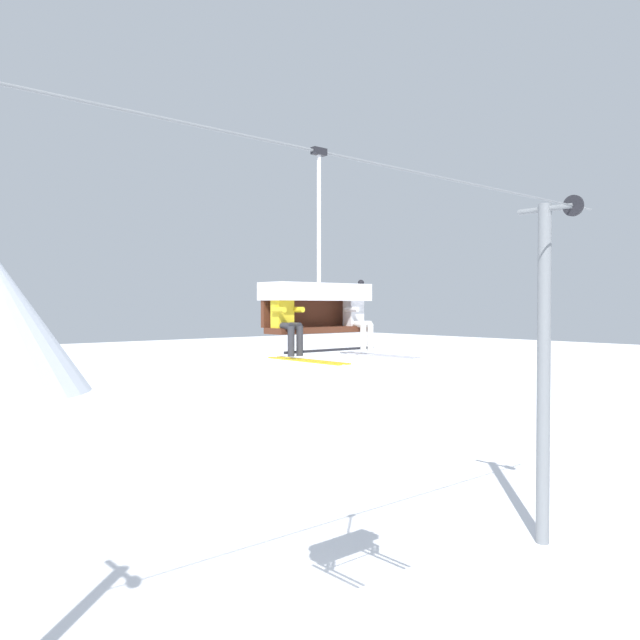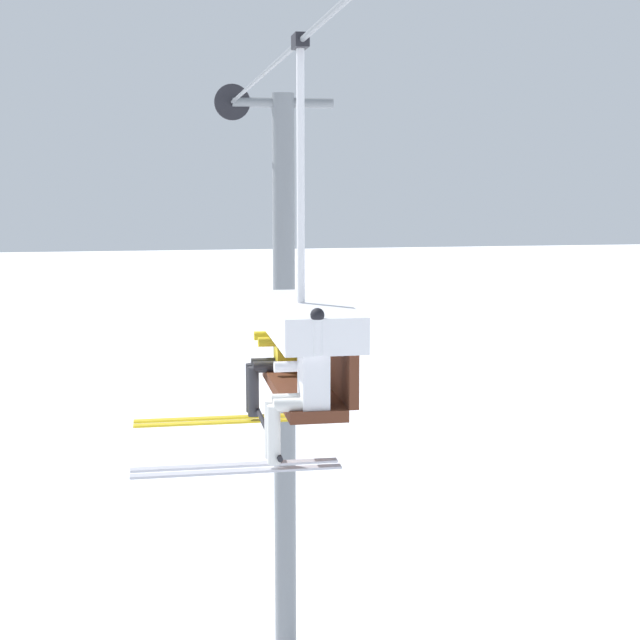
% 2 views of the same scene
% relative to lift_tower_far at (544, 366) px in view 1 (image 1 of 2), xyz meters
% --- Properties ---
extents(ground_plane, '(200.00, 200.00, 0.00)m').
position_rel_lift_tower_far_xyz_m(ground_plane, '(-7.43, 0.02, -4.90)').
color(ground_plane, white).
extents(lift_tower_far, '(0.36, 1.88, 9.47)m').
position_rel_lift_tower_far_xyz_m(lift_tower_far, '(0.00, 0.00, 0.00)').
color(lift_tower_far, slate).
rests_on(lift_tower_far, ground_plane).
extents(lift_cable, '(17.97, 0.05, 0.05)m').
position_rel_lift_tower_far_xyz_m(lift_cable, '(-7.99, -0.78, 4.29)').
color(lift_cable, slate).
extents(chairlift_chair, '(2.03, 0.74, 3.46)m').
position_rel_lift_tower_far_xyz_m(chairlift_chair, '(-8.83, -0.71, 1.77)').
color(chairlift_chair, '#512819').
extents(skier_yellow, '(0.46, 1.70, 1.23)m').
position_rel_lift_tower_far_xyz_m(skier_yellow, '(-9.63, -0.93, 1.45)').
color(skier_yellow, yellow).
extents(skier_white, '(0.48, 1.70, 1.34)m').
position_rel_lift_tower_far_xyz_m(skier_white, '(-8.03, -0.93, 1.47)').
color(skier_white, silver).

